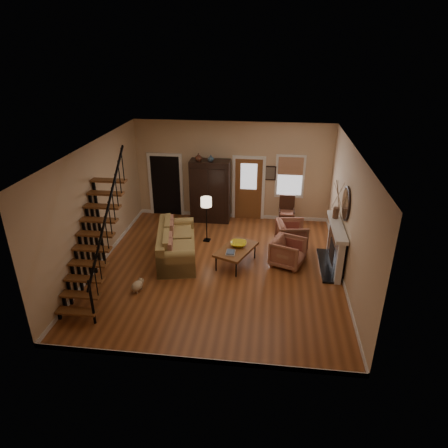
# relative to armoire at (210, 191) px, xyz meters

# --- Properties ---
(room) EXTENTS (7.00, 7.33, 3.30)m
(room) POSITION_rel_armoire_xyz_m (0.29, -1.39, 0.46)
(room) COLOR brown
(room) RESTS_ON ground
(staircase) EXTENTS (0.94, 2.80, 3.20)m
(staircase) POSITION_rel_armoire_xyz_m (-2.08, -4.45, 0.55)
(staircase) COLOR brown
(staircase) RESTS_ON ground
(fireplace) EXTENTS (0.33, 1.95, 2.30)m
(fireplace) POSITION_rel_armoire_xyz_m (3.83, -2.65, -0.31)
(fireplace) COLOR black
(fireplace) RESTS_ON ground
(armoire) EXTENTS (1.30, 0.60, 2.10)m
(armoire) POSITION_rel_armoire_xyz_m (0.00, 0.00, 0.00)
(armoire) COLOR black
(armoire) RESTS_ON ground
(vase_a) EXTENTS (0.24, 0.24, 0.25)m
(vase_a) POSITION_rel_armoire_xyz_m (-0.35, -0.10, 1.17)
(vase_a) COLOR #4C2619
(vase_a) RESTS_ON armoire
(vase_b) EXTENTS (0.20, 0.20, 0.21)m
(vase_b) POSITION_rel_armoire_xyz_m (0.05, -0.10, 1.16)
(vase_b) COLOR #334C60
(vase_b) RESTS_ON armoire
(sofa) EXTENTS (1.46, 2.47, 0.86)m
(sofa) POSITION_rel_armoire_xyz_m (-0.55, -2.68, -0.62)
(sofa) COLOR #9B7F46
(sofa) RESTS_ON ground
(coffee_table) EXTENTS (1.19, 1.49, 0.50)m
(coffee_table) POSITION_rel_armoire_xyz_m (1.15, -2.86, -0.80)
(coffee_table) COLOR brown
(coffee_table) RESTS_ON ground
(bowl) EXTENTS (0.44, 0.44, 0.11)m
(bowl) POSITION_rel_armoire_xyz_m (1.20, -2.71, -0.50)
(bowl) COLOR gold
(bowl) RESTS_ON coffee_table
(books) EXTENTS (0.24, 0.32, 0.06)m
(books) POSITION_rel_armoire_xyz_m (1.03, -3.16, -0.52)
(books) COLOR beige
(books) RESTS_ON coffee_table
(armchair_left) EXTENTS (1.08, 1.07, 0.77)m
(armchair_left) POSITION_rel_armoire_xyz_m (2.55, -2.71, -0.67)
(armchair_left) COLOR brown
(armchair_left) RESTS_ON ground
(armchair_right) EXTENTS (0.99, 0.96, 0.80)m
(armchair_right) POSITION_rel_armoire_xyz_m (2.67, -1.63, -0.65)
(armchair_right) COLOR brown
(armchair_right) RESTS_ON ground
(floor_lamp) EXTENTS (0.36, 0.36, 1.42)m
(floor_lamp) POSITION_rel_armoire_xyz_m (0.12, -1.56, -0.34)
(floor_lamp) COLOR black
(floor_lamp) RESTS_ON ground
(side_chair) EXTENTS (0.54, 0.54, 1.02)m
(side_chair) POSITION_rel_armoire_xyz_m (2.55, -0.20, -0.54)
(side_chair) COLOR #3B1F12
(side_chair) RESTS_ON ground
(dog) EXTENTS (0.32, 0.44, 0.29)m
(dog) POSITION_rel_armoire_xyz_m (-1.13, -4.47, -0.91)
(dog) COLOR #CDB58C
(dog) RESTS_ON ground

